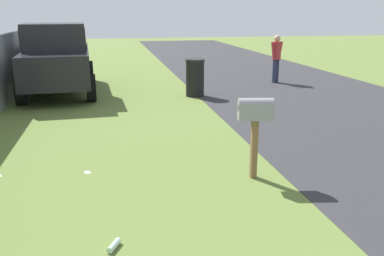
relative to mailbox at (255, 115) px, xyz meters
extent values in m
cube|color=brown|center=(0.00, 0.00, -0.52)|extent=(0.09, 0.09, 0.90)
cube|color=gray|center=(0.00, 0.00, 0.04)|extent=(0.28, 0.53, 0.22)
cylinder|color=gray|center=(0.00, 0.00, 0.15)|extent=(0.28, 0.53, 0.20)
cube|color=red|center=(0.11, 0.00, 0.10)|extent=(0.02, 0.04, 0.18)
cube|color=black|center=(7.68, 3.57, -0.09)|extent=(5.02, 2.07, 0.90)
cube|color=black|center=(7.09, 3.54, 0.74)|extent=(1.76, 1.76, 0.76)
cube|color=black|center=(7.09, 3.54, 0.74)|extent=(1.71, 1.79, 0.53)
cube|color=black|center=(8.81, 2.79, 0.42)|extent=(2.57, 0.21, 0.12)
cube|color=black|center=(8.72, 4.47, 0.42)|extent=(2.57, 0.21, 0.12)
cylinder|color=black|center=(6.10, 2.58, -0.59)|extent=(0.77, 0.30, 0.76)
cylinder|color=black|center=(6.01, 4.40, -0.59)|extent=(0.77, 0.30, 0.76)
cylinder|color=black|center=(9.35, 2.75, -0.59)|extent=(0.77, 0.30, 0.76)
cylinder|color=black|center=(9.26, 4.57, -0.59)|extent=(0.77, 0.30, 0.76)
cylinder|color=black|center=(6.28, -0.39, -0.47)|extent=(0.53, 0.53, 1.01)
cylinder|color=black|center=(6.28, -0.39, 0.07)|extent=(0.56, 0.56, 0.08)
cylinder|color=#2D3351|center=(8.12, -3.70, -0.57)|extent=(0.14, 0.14, 0.81)
cylinder|color=#2D3351|center=(8.04, -3.58, -0.57)|extent=(0.14, 0.14, 0.81)
cylinder|color=#B23333|center=(8.08, -3.64, 0.14)|extent=(0.30, 0.30, 0.61)
sphere|color=tan|center=(8.08, -3.64, 0.55)|extent=(0.22, 0.22, 0.22)
cylinder|color=#B23333|center=(8.18, -3.81, 0.17)|extent=(0.09, 0.17, 0.55)
cylinder|color=#B23333|center=(7.98, -3.46, 0.17)|extent=(0.09, 0.17, 0.55)
cylinder|color=#9EA3A8|center=(7.47, 4.78, -0.05)|extent=(0.07, 0.07, 1.85)
cylinder|color=#9EA3A8|center=(10.17, 4.78, -0.05)|extent=(0.07, 0.07, 1.85)
cylinder|color=#9EA3A8|center=(12.88, 4.78, -0.05)|extent=(0.07, 0.07, 1.85)
cylinder|color=#B2D8BF|center=(-1.59, 2.10, -0.94)|extent=(0.23, 0.16, 0.07)
cube|color=silver|center=(0.67, 2.47, -0.97)|extent=(0.15, 0.13, 0.01)
camera|label=1|loc=(-5.59, 2.05, 1.46)|focal=38.95mm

